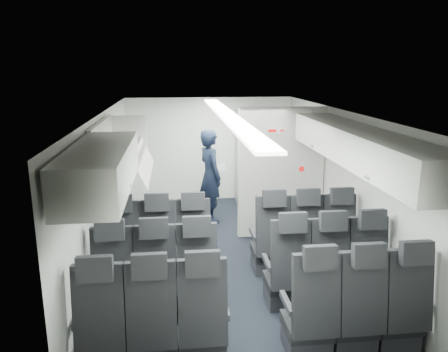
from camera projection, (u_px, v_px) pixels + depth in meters
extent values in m
cube|color=black|center=(227.00, 258.00, 6.49)|extent=(3.40, 6.00, 0.01)
cube|color=white|center=(227.00, 112.00, 5.96)|extent=(3.40, 6.00, 0.01)
cube|color=silver|center=(210.00, 149.00, 9.12)|extent=(3.40, 0.01, 2.15)
cube|color=silver|center=(275.00, 293.00, 3.34)|extent=(3.40, 0.01, 2.15)
cube|color=silver|center=(105.00, 192.00, 6.04)|extent=(0.01, 6.00, 2.15)
cube|color=silver|center=(342.00, 184.00, 6.41)|extent=(0.01, 6.00, 2.15)
cube|color=white|center=(227.00, 115.00, 5.97)|extent=(0.25, 5.52, 0.03)
cube|color=black|center=(126.00, 258.00, 5.83)|extent=(0.44, 0.46, 0.12)
cube|color=#2D2D33|center=(127.00, 269.00, 5.87)|extent=(0.42, 0.42, 0.22)
cube|color=black|center=(122.00, 233.00, 5.51)|extent=(0.44, 0.20, 0.80)
cube|color=black|center=(120.00, 204.00, 5.36)|extent=(0.30, 0.12, 0.23)
cube|color=#2D2D33|center=(107.00, 240.00, 5.71)|extent=(0.05, 0.40, 0.06)
cube|color=#2D2D33|center=(141.00, 239.00, 5.76)|extent=(0.05, 0.40, 0.06)
cube|color=black|center=(160.00, 256.00, 5.88)|extent=(0.44, 0.46, 0.12)
cube|color=#2D2D33|center=(160.00, 267.00, 5.92)|extent=(0.42, 0.42, 0.22)
cube|color=black|center=(158.00, 231.00, 5.56)|extent=(0.44, 0.20, 0.80)
cube|color=black|center=(157.00, 202.00, 5.41)|extent=(0.30, 0.12, 0.23)
cube|color=#2D2D33|center=(142.00, 239.00, 5.76)|extent=(0.05, 0.40, 0.06)
cube|color=#2D2D33|center=(176.00, 237.00, 5.81)|extent=(0.05, 0.40, 0.06)
cube|color=black|center=(193.00, 255.00, 5.93)|extent=(0.44, 0.46, 0.12)
cube|color=#2D2D33|center=(193.00, 266.00, 5.97)|extent=(0.42, 0.42, 0.22)
cube|color=black|center=(193.00, 230.00, 5.61)|extent=(0.44, 0.20, 0.80)
cube|color=black|center=(193.00, 201.00, 5.46)|extent=(0.30, 0.12, 0.23)
cube|color=#2D2D33|center=(176.00, 237.00, 5.81)|extent=(0.05, 0.40, 0.06)
cube|color=#2D2D33|center=(209.00, 236.00, 5.86)|extent=(0.05, 0.40, 0.06)
cube|color=black|center=(268.00, 251.00, 6.05)|extent=(0.44, 0.46, 0.12)
cube|color=#2D2D33|center=(268.00, 262.00, 6.08)|extent=(0.42, 0.42, 0.22)
cube|color=black|center=(273.00, 226.00, 5.72)|extent=(0.44, 0.20, 0.80)
cube|color=black|center=(274.00, 198.00, 5.58)|extent=(0.30, 0.12, 0.23)
cube|color=#2D2D33|center=(253.00, 234.00, 5.92)|extent=(0.05, 0.40, 0.06)
cube|color=#2D2D33|center=(285.00, 232.00, 5.97)|extent=(0.05, 0.40, 0.06)
cube|color=black|center=(300.00, 250.00, 6.10)|extent=(0.44, 0.46, 0.12)
cube|color=#2D2D33|center=(299.00, 260.00, 6.13)|extent=(0.42, 0.42, 0.22)
cube|color=black|center=(306.00, 225.00, 5.77)|extent=(0.44, 0.20, 0.80)
cube|color=black|center=(308.00, 197.00, 5.63)|extent=(0.30, 0.12, 0.23)
cube|color=#2D2D33|center=(286.00, 232.00, 5.97)|extent=(0.05, 0.40, 0.06)
cube|color=#2D2D33|center=(317.00, 231.00, 6.02)|extent=(0.05, 0.40, 0.06)
cube|color=black|center=(331.00, 248.00, 6.15)|extent=(0.44, 0.46, 0.12)
cube|color=#2D2D33|center=(330.00, 259.00, 6.18)|extent=(0.42, 0.42, 0.22)
cube|color=black|center=(339.00, 224.00, 5.82)|extent=(0.44, 0.20, 0.80)
cube|color=black|center=(342.00, 196.00, 5.68)|extent=(0.30, 0.12, 0.23)
cube|color=#2D2D33|center=(317.00, 231.00, 6.02)|extent=(0.05, 0.40, 0.06)
cube|color=#2D2D33|center=(348.00, 230.00, 6.07)|extent=(0.05, 0.40, 0.06)
cube|color=black|center=(118.00, 291.00, 4.96)|extent=(0.44, 0.46, 0.12)
cube|color=#2D2D33|center=(119.00, 304.00, 5.00)|extent=(0.42, 0.42, 0.22)
cube|color=black|center=(113.00, 264.00, 4.64)|extent=(0.44, 0.20, 0.80)
cube|color=black|center=(110.00, 230.00, 4.50)|extent=(0.30, 0.12, 0.23)
cube|color=#2D2D33|center=(96.00, 271.00, 4.84)|extent=(0.05, 0.40, 0.06)
cube|color=#2D2D33|center=(136.00, 269.00, 4.89)|extent=(0.05, 0.40, 0.06)
cube|color=black|center=(158.00, 289.00, 5.01)|extent=(0.44, 0.46, 0.12)
cube|color=#2D2D33|center=(158.00, 302.00, 5.05)|extent=(0.42, 0.42, 0.22)
cube|color=black|center=(155.00, 261.00, 4.69)|extent=(0.44, 0.20, 0.80)
cube|color=black|center=(154.00, 228.00, 4.55)|extent=(0.30, 0.12, 0.23)
cube|color=#2D2D33|center=(137.00, 269.00, 4.89)|extent=(0.05, 0.40, 0.06)
cube|color=#2D2D33|center=(176.00, 267.00, 4.94)|extent=(0.05, 0.40, 0.06)
cube|color=black|center=(197.00, 287.00, 5.06)|extent=(0.44, 0.46, 0.12)
cube|color=#2D2D33|center=(197.00, 299.00, 5.10)|extent=(0.42, 0.42, 0.22)
cube|color=black|center=(197.00, 259.00, 4.74)|extent=(0.44, 0.20, 0.80)
cube|color=black|center=(197.00, 226.00, 4.60)|extent=(0.30, 0.12, 0.23)
cube|color=#2D2D33|center=(177.00, 267.00, 4.94)|extent=(0.05, 0.40, 0.06)
cube|color=#2D2D33|center=(216.00, 265.00, 4.99)|extent=(0.05, 0.40, 0.06)
cube|color=black|center=(284.00, 282.00, 5.18)|extent=(0.44, 0.46, 0.12)
cube|color=#2D2D33|center=(284.00, 294.00, 5.22)|extent=(0.42, 0.42, 0.22)
cube|color=black|center=(290.00, 255.00, 4.86)|extent=(0.44, 0.20, 0.80)
cube|color=black|center=(293.00, 223.00, 4.71)|extent=(0.30, 0.12, 0.23)
cube|color=#2D2D33|center=(267.00, 263.00, 5.06)|extent=(0.05, 0.40, 0.06)
cube|color=#2D2D33|center=(304.00, 261.00, 5.11)|extent=(0.05, 0.40, 0.06)
cube|color=black|center=(321.00, 280.00, 5.23)|extent=(0.44, 0.46, 0.12)
cube|color=#2D2D33|center=(320.00, 292.00, 5.27)|extent=(0.42, 0.42, 0.22)
cube|color=black|center=(329.00, 253.00, 4.91)|extent=(0.44, 0.20, 0.80)
cube|color=black|center=(333.00, 221.00, 4.76)|extent=(0.30, 0.12, 0.23)
cube|color=#2D2D33|center=(305.00, 261.00, 5.11)|extent=(0.05, 0.40, 0.06)
cube|color=#2D2D33|center=(341.00, 259.00, 5.16)|extent=(0.05, 0.40, 0.06)
cube|color=black|center=(357.00, 278.00, 5.28)|extent=(0.44, 0.46, 0.12)
cube|color=#2D2D33|center=(356.00, 290.00, 5.32)|extent=(0.42, 0.42, 0.22)
cube|color=black|center=(368.00, 251.00, 4.96)|extent=(0.44, 0.20, 0.80)
cube|color=black|center=(373.00, 219.00, 4.81)|extent=(0.30, 0.12, 0.23)
cube|color=#2D2D33|center=(342.00, 259.00, 5.16)|extent=(0.05, 0.40, 0.06)
cube|color=#2D2D33|center=(377.00, 257.00, 5.20)|extent=(0.05, 0.40, 0.06)
cube|color=black|center=(106.00, 339.00, 4.10)|extent=(0.44, 0.46, 0.12)
cube|color=black|center=(99.00, 309.00, 3.78)|extent=(0.44, 0.20, 0.80)
cube|color=black|center=(95.00, 269.00, 3.63)|extent=(0.30, 0.12, 0.23)
cube|color=#2D2D33|center=(79.00, 316.00, 3.98)|extent=(0.05, 0.40, 0.06)
cube|color=#2D2D33|center=(128.00, 313.00, 4.02)|extent=(0.05, 0.40, 0.06)
cube|color=black|center=(154.00, 336.00, 4.15)|extent=(0.44, 0.46, 0.12)
cube|color=#2D2D33|center=(155.00, 350.00, 4.19)|extent=(0.42, 0.42, 0.22)
cube|color=black|center=(151.00, 306.00, 3.83)|extent=(0.44, 0.20, 0.80)
cube|color=black|center=(149.00, 266.00, 3.68)|extent=(0.30, 0.12, 0.23)
cube|color=#2D2D33|center=(129.00, 313.00, 4.03)|extent=(0.05, 0.40, 0.06)
cube|color=#2D2D33|center=(177.00, 310.00, 4.07)|extent=(0.05, 0.40, 0.06)
cube|color=black|center=(202.00, 333.00, 4.20)|extent=(0.44, 0.46, 0.12)
cube|color=#2D2D33|center=(202.00, 347.00, 4.24)|extent=(0.42, 0.42, 0.22)
cube|color=black|center=(203.00, 303.00, 3.87)|extent=(0.44, 0.20, 0.80)
cube|color=black|center=(202.00, 264.00, 3.73)|extent=(0.30, 0.12, 0.23)
cube|color=#2D2D33|center=(178.00, 310.00, 4.07)|extent=(0.05, 0.40, 0.06)
cube|color=#2D2D33|center=(225.00, 307.00, 4.12)|extent=(0.05, 0.40, 0.06)
cube|color=black|center=(307.00, 326.00, 4.31)|extent=(0.44, 0.46, 0.12)
cube|color=#2D2D33|center=(306.00, 340.00, 4.35)|extent=(0.42, 0.42, 0.22)
cube|color=black|center=(316.00, 296.00, 3.99)|extent=(0.44, 0.20, 0.80)
cube|color=black|center=(320.00, 258.00, 3.84)|extent=(0.30, 0.12, 0.23)
cube|color=#2D2D33|center=(287.00, 303.00, 4.19)|extent=(0.05, 0.40, 0.06)
cube|color=#2D2D33|center=(331.00, 300.00, 4.24)|extent=(0.05, 0.40, 0.06)
cube|color=black|center=(350.00, 323.00, 4.36)|extent=(0.44, 0.46, 0.12)
cube|color=#2D2D33|center=(349.00, 337.00, 4.40)|extent=(0.42, 0.42, 0.22)
cube|color=black|center=(363.00, 293.00, 4.04)|extent=(0.44, 0.20, 0.80)
cube|color=black|center=(369.00, 255.00, 3.89)|extent=(0.30, 0.12, 0.23)
cube|color=#2D2D33|center=(332.00, 300.00, 4.24)|extent=(0.05, 0.40, 0.06)
cube|color=#2D2D33|center=(375.00, 298.00, 4.29)|extent=(0.05, 0.40, 0.06)
cube|color=black|center=(393.00, 320.00, 4.41)|extent=(0.44, 0.46, 0.12)
cube|color=#2D2D33|center=(392.00, 334.00, 4.45)|extent=(0.42, 0.42, 0.22)
cube|color=black|center=(409.00, 290.00, 4.09)|extent=(0.44, 0.20, 0.80)
cube|color=black|center=(417.00, 253.00, 3.94)|extent=(0.30, 0.12, 0.23)
cube|color=#2D2D33|center=(376.00, 298.00, 4.29)|extent=(0.05, 0.40, 0.06)
cube|color=#2D2D33|center=(418.00, 295.00, 4.34)|extent=(0.05, 0.40, 0.06)
cube|color=silver|center=(101.00, 168.00, 3.95)|extent=(0.52, 1.80, 0.40)
cylinder|color=slate|center=(130.00, 185.00, 4.02)|extent=(0.04, 0.10, 0.04)
cube|color=#9E9E93|center=(123.00, 153.00, 5.69)|extent=(0.52, 1.70, 0.04)
cube|color=silver|center=(102.00, 138.00, 5.61)|extent=(0.06, 1.70, 0.44)
cube|color=silver|center=(114.00, 150.00, 4.84)|extent=(0.52, 0.04, 0.40)
cube|color=silver|center=(129.00, 129.00, 6.44)|extent=(0.52, 0.04, 0.40)
cube|color=silver|center=(143.00, 161.00, 5.74)|extent=(0.21, 1.61, 0.38)
cube|color=silver|center=(394.00, 161.00, 4.26)|extent=(0.52, 1.80, 0.40)
cylinder|color=slate|center=(368.00, 178.00, 4.27)|extent=(0.04, 0.10, 0.04)
cube|color=silver|center=(331.00, 134.00, 5.95)|extent=(0.52, 1.70, 0.40)
cylinder|color=slate|center=(313.00, 146.00, 5.96)|extent=(0.04, 0.10, 0.04)
cube|color=silver|center=(281.00, 173.00, 7.10)|extent=(1.40, 0.12, 2.13)
cube|color=white|center=(275.00, 131.00, 6.85)|extent=(0.24, 0.01, 0.10)
cube|color=red|center=(272.00, 131.00, 6.83)|extent=(0.13, 0.01, 0.04)
cube|color=red|center=(282.00, 131.00, 6.85)|extent=(0.05, 0.01, 0.03)
cylinder|color=white|center=(301.00, 169.00, 7.05)|extent=(0.11, 0.01, 0.11)
cylinder|color=red|center=(302.00, 169.00, 7.05)|extent=(0.09, 0.01, 0.09)
cube|color=#939399|center=(257.00, 157.00, 8.98)|extent=(0.85, 0.50, 1.90)
cube|color=#3F3F42|center=(259.00, 181.00, 8.84)|extent=(0.80, 0.01, 0.02)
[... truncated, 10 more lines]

